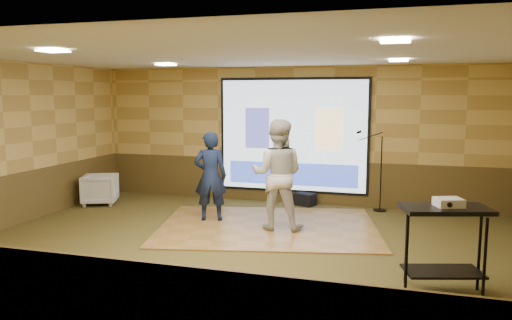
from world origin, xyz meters
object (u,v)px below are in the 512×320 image
(projector_screen, at_px, (293,137))
(av_table, at_px, (445,231))
(projector, at_px, (449,202))
(banquet_chair, at_px, (100,189))
(duffel_bag, at_px, (305,199))
(player_right, at_px, (277,174))
(player_left, at_px, (211,176))
(mic_stand, at_px, (378,187))
(dance_floor, at_px, (268,226))

(projector_screen, height_order, av_table, projector_screen)
(projector, bearing_deg, banquet_chair, 135.43)
(duffel_bag, bearing_deg, player_right, -92.78)
(av_table, distance_m, banquet_chair, 7.53)
(projector_screen, bearing_deg, av_table, -57.48)
(projector_screen, xyz_separation_m, player_left, (-1.12, -2.05, -0.61))
(av_table, relative_size, projector, 3.49)
(player_left, relative_size, projector, 5.50)
(av_table, distance_m, mic_stand, 4.32)
(player_left, bearing_deg, dance_floor, 157.52)
(duffel_bag, bearing_deg, player_left, -127.97)
(projector_screen, distance_m, duffel_bag, 1.39)
(mic_stand, relative_size, banquet_chair, 2.29)
(player_left, bearing_deg, banquet_chair, -30.99)
(player_right, height_order, mic_stand, player_right)
(projector, distance_m, banquet_chair, 7.58)
(player_left, xyz_separation_m, projector, (3.99, -2.39, 0.25))
(banquet_chair, bearing_deg, projector_screen, -94.17)
(projector_screen, relative_size, banquet_chair, 4.56)
(dance_floor, xyz_separation_m, banquet_chair, (-4.03, 0.81, 0.32))
(dance_floor, bearing_deg, mic_stand, 46.12)
(projector_screen, xyz_separation_m, banquet_chair, (-4.00, -1.34, -1.14))
(av_table, xyz_separation_m, mic_stand, (-0.98, 4.20, -0.27))
(mic_stand, bearing_deg, projector_screen, 147.43)
(player_right, bearing_deg, mic_stand, -133.83)
(duffel_bag, bearing_deg, av_table, -59.51)
(dance_floor, bearing_deg, av_table, -39.28)
(projector_screen, xyz_separation_m, dance_floor, (0.03, -2.15, -1.46))
(projector_screen, distance_m, dance_floor, 2.60)
(player_left, distance_m, mic_stand, 3.50)
(player_right, distance_m, duffel_bag, 2.26)
(dance_floor, relative_size, banquet_chair, 5.33)
(player_right, bearing_deg, player_left, -14.37)
(dance_floor, height_order, mic_stand, mic_stand)
(player_right, relative_size, projector, 6.35)
(player_left, relative_size, banquet_chair, 2.32)
(dance_floor, relative_size, mic_stand, 2.32)
(dance_floor, xyz_separation_m, projector, (2.84, -2.28, 1.11))
(dance_floor, xyz_separation_m, player_right, (0.20, -0.12, 0.98))
(player_right, distance_m, banquet_chair, 4.38)
(av_table, relative_size, mic_stand, 0.64)
(projector_screen, distance_m, av_table, 5.33)
(projector_screen, relative_size, duffel_bag, 7.71)
(dance_floor, relative_size, av_table, 3.62)
(projector_screen, distance_m, banquet_chair, 4.37)
(projector_screen, distance_m, projector, 5.30)
(player_right, height_order, banquet_chair, player_right)
(projector, height_order, banquet_chair, projector)
(mic_stand, xyz_separation_m, banquet_chair, (-5.86, -1.09, -0.16))
(mic_stand, distance_m, duffel_bag, 1.57)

